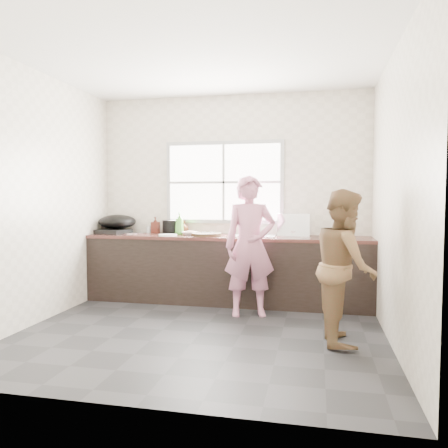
% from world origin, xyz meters
% --- Properties ---
extents(floor, '(3.60, 3.20, 0.01)m').
position_xyz_m(floor, '(0.00, 0.00, -0.01)').
color(floor, '#262628').
rests_on(floor, ground).
extents(ceiling, '(3.60, 3.20, 0.01)m').
position_xyz_m(ceiling, '(0.00, 0.00, 2.71)').
color(ceiling, silver).
rests_on(ceiling, wall_back).
extents(wall_back, '(3.60, 0.01, 2.70)m').
position_xyz_m(wall_back, '(0.00, 1.60, 1.35)').
color(wall_back, beige).
rests_on(wall_back, ground).
extents(wall_left, '(0.01, 3.20, 2.70)m').
position_xyz_m(wall_left, '(-1.80, 0.00, 1.35)').
color(wall_left, silver).
rests_on(wall_left, ground).
extents(wall_right, '(0.01, 3.20, 2.70)m').
position_xyz_m(wall_right, '(1.80, 0.00, 1.35)').
color(wall_right, beige).
rests_on(wall_right, ground).
extents(wall_front, '(3.60, 0.01, 2.70)m').
position_xyz_m(wall_front, '(0.00, -1.60, 1.35)').
color(wall_front, silver).
rests_on(wall_front, ground).
extents(cabinet, '(3.60, 0.62, 0.82)m').
position_xyz_m(cabinet, '(0.00, 1.29, 0.41)').
color(cabinet, black).
rests_on(cabinet, floor).
extents(countertop, '(3.60, 0.64, 0.04)m').
position_xyz_m(countertop, '(0.00, 1.29, 0.84)').
color(countertop, '#3D1E19').
rests_on(countertop, cabinet).
extents(sink, '(0.55, 0.45, 0.02)m').
position_xyz_m(sink, '(0.35, 1.29, 0.86)').
color(sink, silver).
rests_on(sink, countertop).
extents(faucet, '(0.02, 0.02, 0.30)m').
position_xyz_m(faucet, '(0.35, 1.49, 1.01)').
color(faucet, silver).
rests_on(faucet, countertop).
extents(window_frame, '(1.60, 0.05, 1.10)m').
position_xyz_m(window_frame, '(-0.10, 1.59, 1.55)').
color(window_frame, '#9EA0A5').
rests_on(window_frame, wall_back).
extents(window_glazing, '(1.50, 0.01, 1.00)m').
position_xyz_m(window_glazing, '(-0.10, 1.57, 1.55)').
color(window_glazing, white).
rests_on(window_glazing, window_frame).
extents(woman, '(0.62, 0.49, 1.49)m').
position_xyz_m(woman, '(0.38, 0.74, 0.75)').
color(woman, pink).
rests_on(woman, floor).
extents(person_side, '(0.60, 0.74, 1.43)m').
position_xyz_m(person_side, '(1.39, 0.01, 0.71)').
color(person_side, brown).
rests_on(person_side, floor).
extents(cutting_board, '(0.49, 0.49, 0.04)m').
position_xyz_m(cutting_board, '(-0.24, 1.19, 0.88)').
color(cutting_board, black).
rests_on(cutting_board, countertop).
extents(cleaver, '(0.18, 0.10, 0.01)m').
position_xyz_m(cleaver, '(-0.22, 1.22, 0.90)').
color(cleaver, '#A2A4A9').
rests_on(cleaver, cutting_board).
extents(bowl_mince, '(0.21, 0.21, 0.05)m').
position_xyz_m(bowl_mince, '(-0.48, 1.24, 0.88)').
color(bowl_mince, white).
rests_on(bowl_mince, countertop).
extents(bowl_crabs, '(0.22, 0.22, 0.07)m').
position_xyz_m(bowl_crabs, '(0.85, 1.30, 0.89)').
color(bowl_crabs, white).
rests_on(bowl_crabs, countertop).
extents(bowl_held, '(0.23, 0.23, 0.06)m').
position_xyz_m(bowl_held, '(0.32, 1.28, 0.89)').
color(bowl_held, silver).
rests_on(bowl_held, countertop).
extents(black_pot, '(0.33, 0.33, 0.18)m').
position_xyz_m(black_pot, '(-0.78, 1.42, 0.95)').
color(black_pot, black).
rests_on(black_pot, countertop).
extents(plate_food, '(0.30, 0.30, 0.02)m').
position_xyz_m(plate_food, '(-0.73, 1.12, 0.87)').
color(plate_food, white).
rests_on(plate_food, countertop).
extents(bottle_green, '(0.14, 0.14, 0.30)m').
position_xyz_m(bottle_green, '(-0.64, 1.30, 1.01)').
color(bottle_green, '#438F2F').
rests_on(bottle_green, countertop).
extents(bottle_brown_tall, '(0.09, 0.09, 0.20)m').
position_xyz_m(bottle_brown_tall, '(-1.05, 1.52, 0.96)').
color(bottle_brown_tall, '#471911').
rests_on(bottle_brown_tall, countertop).
extents(bottle_brown_short, '(0.13, 0.13, 0.16)m').
position_xyz_m(bottle_brown_short, '(-0.65, 1.52, 0.94)').
color(bottle_brown_short, '#4D2713').
rests_on(bottle_brown_short, countertop).
extents(glass_jar, '(0.08, 0.08, 0.09)m').
position_xyz_m(glass_jar, '(-1.15, 1.52, 0.91)').
color(glass_jar, silver).
rests_on(glass_jar, countertop).
extents(burner, '(0.44, 0.44, 0.06)m').
position_xyz_m(burner, '(-1.57, 1.29, 0.89)').
color(burner, black).
rests_on(burner, countertop).
extents(wok, '(0.56, 0.56, 0.19)m').
position_xyz_m(wok, '(-1.56, 1.39, 1.02)').
color(wok, black).
rests_on(wok, burner).
extents(dish_rack, '(0.41, 0.30, 0.29)m').
position_xyz_m(dish_rack, '(0.86, 1.31, 1.01)').
color(dish_rack, silver).
rests_on(dish_rack, countertop).
extents(pot_lid_left, '(0.36, 0.36, 0.01)m').
position_xyz_m(pot_lid_left, '(-1.33, 1.35, 0.87)').
color(pot_lid_left, silver).
rests_on(pot_lid_left, countertop).
extents(pot_lid_right, '(0.26, 0.26, 0.01)m').
position_xyz_m(pot_lid_right, '(-1.26, 1.40, 0.87)').
color(pot_lid_right, silver).
rests_on(pot_lid_right, countertop).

